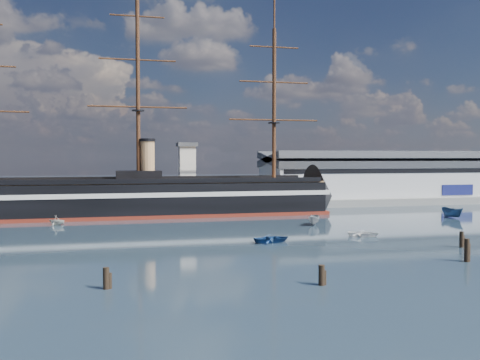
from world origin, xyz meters
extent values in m
plane|color=#1D2D3F|center=(0.00, 40.00, 0.00)|extent=(600.00, 600.00, 0.00)
cube|color=slate|center=(10.00, 76.00, 0.00)|extent=(180.00, 18.00, 2.00)
cube|color=#B7BABC|center=(58.00, 80.00, 7.00)|extent=(62.00, 20.00, 10.00)
cube|color=#3F4247|center=(58.00, 80.00, 12.60)|extent=(63.00, 21.00, 2.00)
cube|color=silver|center=(3.00, 73.00, 9.00)|extent=(4.00, 4.00, 14.00)
cube|color=#3F4247|center=(3.00, 73.00, 16.50)|extent=(5.00, 5.00, 1.00)
cube|color=black|center=(-11.86, 60.00, 4.00)|extent=(88.03, 16.14, 7.00)
cube|color=silver|center=(-11.86, 60.00, 5.20)|extent=(90.03, 16.39, 1.00)
cube|color=maroon|center=(-11.86, 60.00, 0.35)|extent=(90.03, 16.35, 0.90)
cone|color=black|center=(34.64, 60.00, 3.70)|extent=(11.03, 15.70, 15.68)
cube|color=brown|center=(-11.86, 60.00, 7.60)|extent=(88.02, 14.86, 0.40)
cube|color=black|center=(-9.86, 60.00, 9.00)|extent=(10.01, 6.02, 2.50)
cylinder|color=tan|center=(-7.86, 60.00, 12.50)|extent=(3.20, 3.20, 9.00)
cylinder|color=#381E0F|center=(-9.86, 60.00, 28.80)|extent=(0.90, 0.90, 42.00)
cylinder|color=#381E0F|center=(22.14, 60.00, 25.80)|extent=(0.90, 0.90, 36.00)
imported|color=navy|center=(8.30, 16.75, 0.00)|extent=(1.95, 3.76, 1.67)
imported|color=gray|center=(22.63, 35.16, 0.00)|extent=(6.29, 4.83, 2.39)
imported|color=beige|center=(-26.40, 47.02, 0.00)|extent=(5.38, 6.22, 2.13)
imported|color=white|center=(24.88, 18.82, 0.00)|extent=(2.72, 3.37, 1.48)
imported|color=navy|center=(56.86, 39.74, 0.00)|extent=(7.38, 3.25, 2.87)
cylinder|color=black|center=(-16.77, -7.57, 0.00)|extent=(0.64, 0.64, 2.90)
cylinder|color=black|center=(4.93, -11.29, 0.00)|extent=(0.64, 0.64, 2.83)
cylinder|color=black|center=(27.69, -4.04, 0.00)|extent=(0.64, 0.64, 3.65)
cylinder|color=black|center=(34.01, 5.59, 0.00)|extent=(0.64, 0.64, 3.06)
camera|label=1|loc=(-16.39, -62.55, 13.30)|focal=40.00mm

